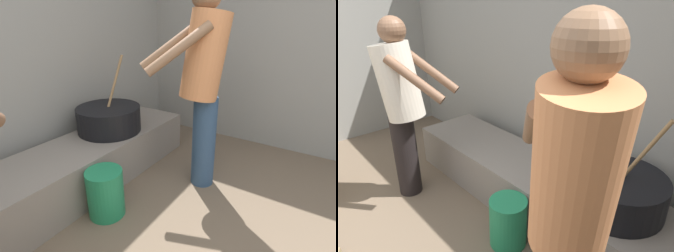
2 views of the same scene
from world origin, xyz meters
TOP-DOWN VIEW (x-y plane):
  - hearth_ledge at (0.28, 1.77)m, footprint 2.78×0.60m
  - cooking_pot_main at (0.91, 1.80)m, footprint 0.59×0.59m
  - cook_in_orange_shirt at (1.12, 0.95)m, footprint 0.71×0.70m
  - bucket_green_plastic at (0.37, 1.33)m, footprint 0.27×0.27m

SIDE VIEW (x-z plane):
  - bucket_green_plastic at x=0.37m, z-range 0.00..0.37m
  - hearth_ledge at x=0.28m, z-range 0.00..0.39m
  - cooking_pot_main at x=0.91m, z-range 0.16..0.85m
  - cook_in_orange_shirt at x=1.12m, z-range 0.12..1.76m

